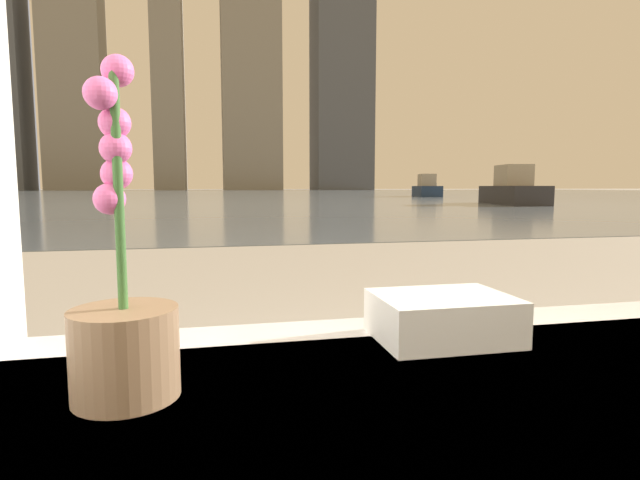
{
  "coord_description": "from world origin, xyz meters",
  "views": [
    {
      "loc": [
        -0.47,
        0.13,
        0.82
      ],
      "look_at": [
        0.05,
        2.52,
        0.56
      ],
      "focal_mm": 28.0,
      "sensor_mm": 36.0,
      "label": 1
    }
  ],
  "objects": [
    {
      "name": "skyline_tower_4",
      "position": [
        30.65,
        118.0,
        29.83
      ],
      "size": [
        13.43,
        10.97,
        59.67
      ],
      "color": "#4C515B",
      "rests_on": "ground_plane"
    },
    {
      "name": "harbor_boat_1",
      "position": [
        16.65,
        37.84,
        0.65
      ],
      "size": [
        2.8,
        5.09,
        1.81
      ],
      "color": "navy",
      "rests_on": "harbor_water"
    },
    {
      "name": "skyline_tower_2",
      "position": [
        -8.89,
        118.0,
        23.69
      ],
      "size": [
        6.44,
        12.08,
        47.37
      ],
      "color": "gray",
      "rests_on": "ground_plane"
    },
    {
      "name": "towel_stack",
      "position": [
        -0.07,
        0.94,
        0.59
      ],
      "size": [
        0.24,
        0.18,
        0.08
      ],
      "color": "white",
      "rests_on": "bathtub"
    },
    {
      "name": "harbor_water",
      "position": [
        0.0,
        62.0,
        0.01
      ],
      "size": [
        180.0,
        110.0,
        0.01
      ],
      "color": "slate",
      "rests_on": "ground_plane"
    },
    {
      "name": "skyline_tower_3",
      "position": [
        9.2,
        118.0,
        28.68
      ],
      "size": [
        13.15,
        10.62,
        57.35
      ],
      "color": "gray",
      "rests_on": "ground_plane"
    },
    {
      "name": "skyline_tower_1",
      "position": [
        -28.23,
        118.0,
        21.71
      ],
      "size": [
        12.01,
        9.35,
        43.43
      ],
      "color": "gray",
      "rests_on": "ground_plane"
    },
    {
      "name": "potted_orchid",
      "position": [
        -0.59,
        0.8,
        0.65
      ],
      "size": [
        0.14,
        0.14,
        0.44
      ],
      "color": "#8C6B4C",
      "rests_on": "bathtub"
    },
    {
      "name": "harbor_boat_0",
      "position": [
        27.51,
        59.94,
        0.44
      ],
      "size": [
        1.93,
        3.45,
        1.23
      ],
      "color": "#2D2D33",
      "rests_on": "harbor_water"
    },
    {
      "name": "harbor_boat_2",
      "position": [
        13.07,
        20.62,
        0.64
      ],
      "size": [
        2.66,
        5.01,
        1.79
      ],
      "color": "#2D2D33",
      "rests_on": "harbor_water"
    }
  ]
}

